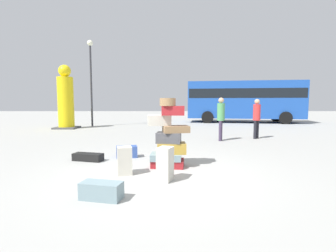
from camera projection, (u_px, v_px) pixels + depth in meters
ground_plane at (162, 173)px, 5.36m from camera, size 80.00×80.00×0.00m
suitcase_tower at (169, 139)px, 5.83m from camera, size 1.03×0.64×1.63m
suitcase_navy_upright_blue at (127, 152)px, 6.89m from camera, size 0.63×0.44×0.32m
suitcase_slate_left_side at (102, 191)px, 3.89m from camera, size 0.70×0.43×0.27m
suitcase_cream_foreground_far at (125, 161)px, 5.23m from camera, size 0.36×0.37×0.60m
suitcase_cream_white_trunk at (165, 164)px, 4.79m from camera, size 0.36×0.41×0.67m
suitcase_black_behind_tower at (88, 157)px, 6.48m from camera, size 0.84×0.49×0.20m
person_bearded_onlooker at (257, 115)px, 10.41m from camera, size 0.30×0.30×1.69m
person_tourist_with_camera at (221, 115)px, 9.84m from camera, size 0.30×0.33×1.73m
yellow_dummy_statue at (66, 101)px, 14.52m from camera, size 1.27×1.27×3.74m
parked_bus at (244, 99)px, 19.17m from camera, size 8.84×3.82×3.15m
lamp_post at (91, 70)px, 15.73m from camera, size 0.36×0.36×5.50m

